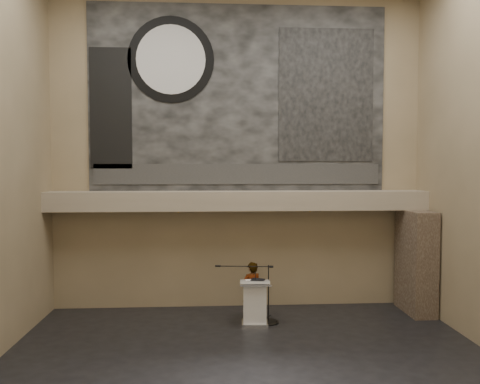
{
  "coord_description": "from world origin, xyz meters",
  "views": [
    {
      "loc": [
        -0.72,
        -8.76,
        3.83
      ],
      "look_at": [
        0.0,
        3.2,
        3.2
      ],
      "focal_mm": 35.0,
      "sensor_mm": 36.0,
      "label": 1
    }
  ],
  "objects": [
    {
      "name": "lectern",
      "position": [
        0.31,
        2.36,
        0.55
      ],
      "size": [
        0.74,
        0.55,
        1.13
      ],
      "rotation": [
        0.0,
        0.0,
        -0.06
      ],
      "color": "silver",
      "rests_on": "floor"
    },
    {
      "name": "banner_text_strip",
      "position": [
        0.0,
        3.93,
        3.65
      ],
      "size": [
        7.76,
        0.02,
        0.55
      ],
      "primitive_type": "cube",
      "color": "#2B2B2B",
      "rests_on": "banner"
    },
    {
      "name": "papers",
      "position": [
        0.18,
        2.35,
        1.1
      ],
      "size": [
        0.23,
        0.29,
        0.0
      ],
      "primitive_type": "cube",
      "rotation": [
        0.0,
        0.0,
        0.19
      ],
      "color": "white",
      "rests_on": "lectern"
    },
    {
      "name": "floor",
      "position": [
        0.0,
        0.0,
        0.0
      ],
      "size": [
        10.0,
        10.0,
        0.0
      ],
      "primitive_type": "plane",
      "color": "black",
      "rests_on": "ground"
    },
    {
      "name": "mic_stand",
      "position": [
        0.61,
        2.55,
        0.22
      ],
      "size": [
        1.57,
        0.52,
        1.44
      ],
      "rotation": [
        0.0,
        0.0,
        -0.11
      ],
      "color": "black",
      "rests_on": "floor"
    },
    {
      "name": "speaker_person",
      "position": [
        0.27,
        2.83,
        0.73
      ],
      "size": [
        0.62,
        0.52,
        1.46
      ],
      "primitive_type": "imported",
      "rotation": [
        0.0,
        0.0,
        3.53
      ],
      "color": "white",
      "rests_on": "floor"
    },
    {
      "name": "banner_brick_print",
      "position": [
        -3.4,
        3.93,
        5.4
      ],
      "size": [
        1.1,
        0.02,
        3.2
      ],
      "primitive_type": "cube",
      "color": "black",
      "rests_on": "banner"
    },
    {
      "name": "wall_back",
      "position": [
        0.0,
        4.0,
        4.25
      ],
      "size": [
        10.0,
        0.02,
        8.5
      ],
      "primitive_type": "cube",
      "color": "#847253",
      "rests_on": "floor"
    },
    {
      "name": "banner_building_print",
      "position": [
        2.4,
        3.93,
        5.8
      ],
      "size": [
        2.6,
        0.02,
        3.6
      ],
      "primitive_type": "cube",
      "color": "black",
      "rests_on": "banner"
    },
    {
      "name": "banner_clock_face",
      "position": [
        -1.8,
        3.91,
        6.7
      ],
      "size": [
        1.84,
        0.02,
        1.84
      ],
      "primitive_type": "cylinder",
      "rotation": [
        1.57,
        0.0,
        0.0
      ],
      "color": "silver",
      "rests_on": "banner"
    },
    {
      "name": "wall_front",
      "position": [
        0.0,
        -4.0,
        4.25
      ],
      "size": [
        10.0,
        0.02,
        8.5
      ],
      "primitive_type": "cube",
      "color": "#847253",
      "rests_on": "floor"
    },
    {
      "name": "sprinkler_left",
      "position": [
        -1.6,
        3.55,
        2.67
      ],
      "size": [
        0.04,
        0.04,
        0.06
      ],
      "primitive_type": "cylinder",
      "color": "#B2893D",
      "rests_on": "soffit"
    },
    {
      "name": "sprinkler_right",
      "position": [
        1.9,
        3.55,
        2.67
      ],
      "size": [
        0.04,
        0.04,
        0.06
      ],
      "primitive_type": "cylinder",
      "color": "#B2893D",
      "rests_on": "soffit"
    },
    {
      "name": "stone_pier",
      "position": [
        4.65,
        3.15,
        1.35
      ],
      "size": [
        0.6,
        1.4,
        2.7
      ],
      "primitive_type": "cube",
      "color": "#433429",
      "rests_on": "floor"
    },
    {
      "name": "soffit",
      "position": [
        0.0,
        3.6,
        2.95
      ],
      "size": [
        10.0,
        0.8,
        0.5
      ],
      "primitive_type": "cube",
      "color": "gray",
      "rests_on": "wall_back"
    },
    {
      "name": "banner_clock_rim",
      "position": [
        -1.8,
        3.93,
        6.7
      ],
      "size": [
        2.3,
        0.02,
        2.3
      ],
      "primitive_type": "cylinder",
      "rotation": [
        1.57,
        0.0,
        0.0
      ],
      "color": "black",
      "rests_on": "banner"
    },
    {
      "name": "binder",
      "position": [
        0.38,
        2.33,
        1.12
      ],
      "size": [
        0.37,
        0.34,
        0.04
      ],
      "primitive_type": "cube",
      "rotation": [
        0.0,
        0.0,
        -0.37
      ],
      "color": "black",
      "rests_on": "lectern"
    },
    {
      "name": "banner",
      "position": [
        0.0,
        3.97,
        5.7
      ],
      "size": [
        8.0,
        0.05,
        5.0
      ],
      "primitive_type": "cube",
      "color": "black",
      "rests_on": "wall_back"
    }
  ]
}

